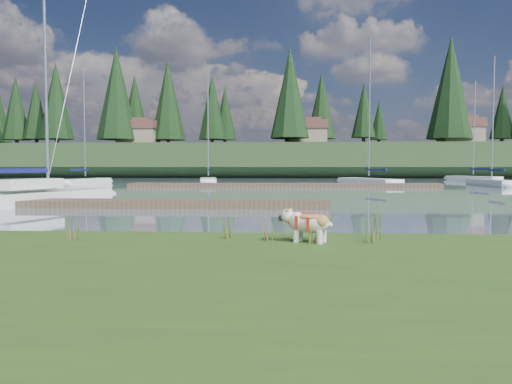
{
  "coord_description": "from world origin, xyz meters",
  "views": [
    {
      "loc": [
        2.13,
        -11.99,
        1.76
      ],
      "look_at": [
        1.48,
        -0.5,
        1.16
      ],
      "focal_mm": 35.0,
      "sensor_mm": 36.0,
      "label": 1
    }
  ],
  "objects": [
    {
      "name": "bulldog",
      "position": [
        2.58,
        -2.78,
        0.73
      ],
      "size": [
        1.02,
        0.67,
        0.6
      ],
      "rotation": [
        0.0,
        0.0,
        2.75
      ],
      "color": "silver",
      "rests_on": "bank"
    },
    {
      "name": "house_2",
      "position": [
        30.0,
        69.0,
        7.31
      ],
      "size": [
        6.3,
        5.3,
        4.65
      ],
      "color": "gray",
      "rests_on": "ridge"
    },
    {
      "name": "conifer_3",
      "position": [
        -10.0,
        72.0,
        11.74
      ],
      "size": [
        4.84,
        4.84,
        12.25
      ],
      "color": "#382619",
      "rests_on": "ridge"
    },
    {
      "name": "sailboat_main",
      "position": [
        -9.07,
        10.95,
        0.42
      ],
      "size": [
        4.84,
        9.86,
        13.93
      ],
      "rotation": [
        0.0,
        0.0,
        1.26
      ],
      "color": "white",
      "rests_on": "ground"
    },
    {
      "name": "weed_4",
      "position": [
        2.68,
        -2.97,
        0.54
      ],
      "size": [
        0.17,
        0.14,
        0.44
      ],
      "color": "#475B23",
      "rests_on": "bank"
    },
    {
      "name": "ground",
      "position": [
        0.0,
        30.0,
        0.0
      ],
      "size": [
        200.0,
        200.0,
        0.0
      ],
      "primitive_type": "plane",
      "color": "gray",
      "rests_on": "ground"
    },
    {
      "name": "sailboat_bg_3",
      "position": [
        9.93,
        37.2,
        0.32
      ],
      "size": [
        5.5,
        9.76,
        14.15
      ],
      "rotation": [
        0.0,
        0.0,
        1.96
      ],
      "color": "white",
      "rests_on": "ground"
    },
    {
      "name": "conifer_1",
      "position": [
        -40.0,
        71.0,
        11.28
      ],
      "size": [
        4.4,
        4.4,
        11.3
      ],
      "color": "#382619",
      "rests_on": "ridge"
    },
    {
      "name": "ridge",
      "position": [
        0.0,
        73.0,
        2.5
      ],
      "size": [
        200.0,
        20.0,
        5.0
      ],
      "primitive_type": "cube",
      "color": "#1E3419",
      "rests_on": "ground"
    },
    {
      "name": "house_1",
      "position": [
        6.0,
        71.0,
        7.31
      ],
      "size": [
        6.3,
        5.3,
        4.65
      ],
      "color": "gray",
      "rests_on": "ridge"
    },
    {
      "name": "weed_1",
      "position": [
        1.85,
        -2.64,
        0.56
      ],
      "size": [
        0.17,
        0.14,
        0.51
      ],
      "color": "#475B23",
      "rests_on": "bank"
    },
    {
      "name": "weed_0",
      "position": [
        0.99,
        -2.43,
        0.62
      ],
      "size": [
        0.17,
        0.14,
        0.66
      ],
      "color": "#475B23",
      "rests_on": "bank"
    },
    {
      "name": "weed_2",
      "position": [
        3.91,
        -2.46,
        0.67
      ],
      "size": [
        0.17,
        0.14,
        0.77
      ],
      "color": "#475B23",
      "rests_on": "bank"
    },
    {
      "name": "house_0",
      "position": [
        -22.0,
        70.0,
        7.31
      ],
      "size": [
        6.3,
        5.3,
        4.65
      ],
      "color": "gray",
      "rests_on": "ridge"
    },
    {
      "name": "conifer_5",
      "position": [
        15.0,
        70.0,
        10.83
      ],
      "size": [
        3.96,
        3.96,
        10.35
      ],
      "color": "#382619",
      "rests_on": "ridge"
    },
    {
      "name": "dock_near",
      "position": [
        -4.0,
        9.0,
        0.15
      ],
      "size": [
        16.0,
        2.0,
        0.3
      ],
      "primitive_type": "cube",
      "color": "#4C3D2C",
      "rests_on": "ground"
    },
    {
      "name": "weed_3",
      "position": [
        -1.86,
        -2.73,
        0.56
      ],
      "size": [
        0.17,
        0.14,
        0.5
      ],
      "color": "#475B23",
      "rests_on": "bank"
    },
    {
      "name": "bank",
      "position": [
        0.0,
        -6.0,
        0.17
      ],
      "size": [
        60.0,
        9.0,
        0.35
      ],
      "primitive_type": "cube",
      "color": "#2E4B19",
      "rests_on": "ground"
    },
    {
      "name": "sailboat_bg_1",
      "position": [
        -5.47,
        37.7,
        0.33
      ],
      "size": [
        2.61,
        7.65,
        11.26
      ],
      "rotation": [
        0.0,
        0.0,
        1.72
      ],
      "color": "white",
      "rests_on": "ground"
    },
    {
      "name": "conifer_4",
      "position": [
        3.0,
        66.0,
        13.09
      ],
      "size": [
        6.16,
        6.16,
        15.1
      ],
      "color": "#382619",
      "rests_on": "ridge"
    },
    {
      "name": "weed_5",
      "position": [
        3.72,
        -2.74,
        0.58
      ],
      "size": [
        0.17,
        0.14,
        0.55
      ],
      "color": "#475B23",
      "rests_on": "bank"
    },
    {
      "name": "sailboat_bg_4",
      "position": [
        20.22,
        33.35,
        0.33
      ],
      "size": [
        2.0,
        7.77,
        11.36
      ],
      "rotation": [
        0.0,
        0.0,
        1.64
      ],
      "color": "white",
      "rests_on": "ground"
    },
    {
      "name": "dock_far",
      "position": [
        2.0,
        30.0,
        0.15
      ],
      "size": [
        26.0,
        2.2,
        0.3
      ],
      "primitive_type": "cube",
      "color": "#4C3D2C",
      "rests_on": "ground"
    },
    {
      "name": "sailboat_bg_5",
      "position": [
        23.94,
        48.27,
        0.32
      ],
      "size": [
        4.73,
        8.18,
        11.71
      ],
      "rotation": [
        0.0,
        0.0,
        1.98
      ],
      "color": "white",
      "rests_on": "ground"
    },
    {
      "name": "mud_lip",
      "position": [
        0.0,
        -1.6,
        0.07
      ],
      "size": [
        60.0,
        0.5,
        0.14
      ],
      "primitive_type": "cube",
      "color": "#33281C",
      "rests_on": "ground"
    },
    {
      "name": "sailboat_bg_0",
      "position": [
        -16.39,
        34.49,
        0.32
      ],
      "size": [
        2.92,
        7.71,
        11.01
      ],
      "rotation": [
        0.0,
        0.0,
        1.38
      ],
      "color": "white",
      "rests_on": "ground"
    },
    {
      "name": "conifer_2",
      "position": [
        -25.0,
        68.0,
        13.54
      ],
      "size": [
        6.6,
        6.6,
        16.05
      ],
      "color": "#382619",
      "rests_on": "ridge"
    },
    {
      "name": "conifer_6",
      "position": [
        28.0,
        68.0,
        13.99
      ],
      "size": [
        7.04,
        7.04,
        17.0
      ],
      "color": "#382619",
      "rests_on": "ridge"
    }
  ]
}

